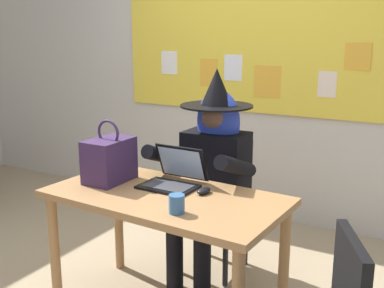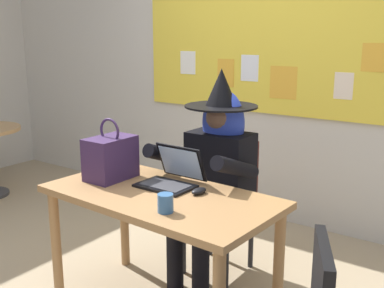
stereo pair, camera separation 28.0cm
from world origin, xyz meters
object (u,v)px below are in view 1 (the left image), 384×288
chair_at_desk (219,196)px  laptop (173,177)px  handbag (109,160)px  person_costumed (212,162)px  desk_main (165,211)px  coffee_mug (177,204)px  computer_mouse (204,191)px

chair_at_desk → laptop: size_ratio=2.76×
chair_at_desk → handbag: size_ratio=2.41×
laptop → handbag: bearing=-161.2°
person_costumed → handbag: size_ratio=3.71×
desk_main → laptop: laptop is taller
handbag → person_costumed: bearing=53.0°
coffee_mug → person_costumed: bearing=104.8°
desk_main → handbag: size_ratio=3.61×
person_costumed → coffee_mug: person_costumed is taller
coffee_mug → desk_main: bearing=134.5°
desk_main → coffee_mug: bearing=-45.5°
person_costumed → laptop: bearing=-4.9°
person_costumed → computer_mouse: size_ratio=13.47×
desk_main → laptop: (-0.04, 0.16, 0.15)m
handbag → coffee_mug: size_ratio=3.98×
laptop → desk_main: bearing=-74.3°
desk_main → chair_at_desk: (-0.01, 0.71, -0.13)m
desk_main → chair_at_desk: chair_at_desk is taller
desk_main → chair_at_desk: size_ratio=1.50×
person_costumed → handbag: 0.69m
chair_at_desk → person_costumed: (0.00, -0.12, 0.28)m
handbag → desk_main: bearing=-5.1°
computer_mouse → laptop: bearing=175.9°
chair_at_desk → coffee_mug: 0.98m
person_costumed → handbag: person_costumed is taller
chair_at_desk → person_costumed: person_costumed is taller
person_costumed → desk_main: bearing=0.4°
desk_main → computer_mouse: 0.25m
person_costumed → laptop: size_ratio=4.24×
person_costumed → laptop: person_costumed is taller
chair_at_desk → laptop: bearing=-4.0°
laptop → coffee_mug: size_ratio=3.48×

